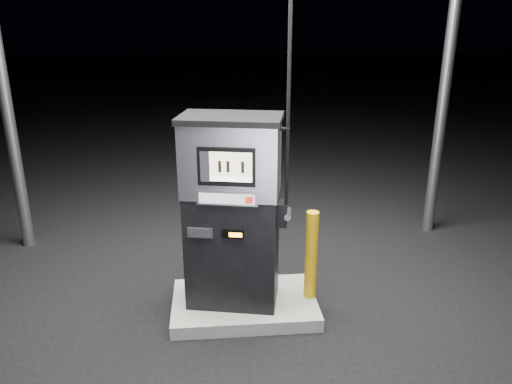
{
  "coord_description": "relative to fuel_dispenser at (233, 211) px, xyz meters",
  "views": [
    {
      "loc": [
        -0.32,
        -4.86,
        3.15
      ],
      "look_at": [
        0.13,
        0.0,
        1.42
      ],
      "focal_mm": 35.0,
      "sensor_mm": 36.0,
      "label": 1
    }
  ],
  "objects": [
    {
      "name": "bollard_left",
      "position": [
        -0.43,
        -0.12,
        -0.67
      ],
      "size": [
        0.12,
        0.12,
        0.8
      ],
      "primitive_type": "cylinder",
      "rotation": [
        0.0,
        0.0,
        0.16
      ],
      "color": "#CB920B",
      "rests_on": "pump_island"
    },
    {
      "name": "bollard_right",
      "position": [
        0.86,
        -0.01,
        -0.55
      ],
      "size": [
        0.17,
        0.17,
        1.02
      ],
      "primitive_type": "cylinder",
      "rotation": [
        0.0,
        0.0,
        -0.29
      ],
      "color": "#CB920B",
      "rests_on": "pump_island"
    },
    {
      "name": "pump_island",
      "position": [
        0.12,
        0.0,
        -1.14
      ],
      "size": [
        1.6,
        1.0,
        0.15
      ],
      "primitive_type": "cube",
      "color": "slate",
      "rests_on": "ground"
    },
    {
      "name": "ground",
      "position": [
        0.12,
        0.0,
        -1.21
      ],
      "size": [
        80.0,
        80.0,
        0.0
      ],
      "primitive_type": "plane",
      "color": "black",
      "rests_on": "ground"
    },
    {
      "name": "fuel_dispenser",
      "position": [
        0.0,
        0.0,
        0.0
      ],
      "size": [
        1.19,
        0.81,
        4.3
      ],
      "rotation": [
        0.0,
        0.0,
        -0.21
      ],
      "color": "black",
      "rests_on": "pump_island"
    }
  ]
}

